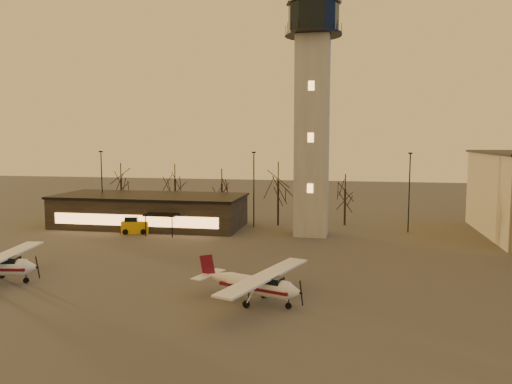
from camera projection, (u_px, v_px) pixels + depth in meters
ground at (274, 322)px, 32.50m from camera, size 220.00×220.00×0.00m
control_tower at (312, 101)px, 60.03m from camera, size 6.80×6.80×32.60m
terminal at (150, 211)px, 67.61m from camera, size 25.40×12.20×4.30m
light_poles at (316, 191)px, 62.09m from camera, size 58.50×12.25×10.14m
tree_row at (222, 179)px, 72.66m from camera, size 37.20×9.20×8.80m
cessna_front at (261, 289)px, 35.95m from camera, size 9.16×11.23×3.14m
service_cart at (135, 227)px, 62.86m from camera, size 3.63×2.70×2.11m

